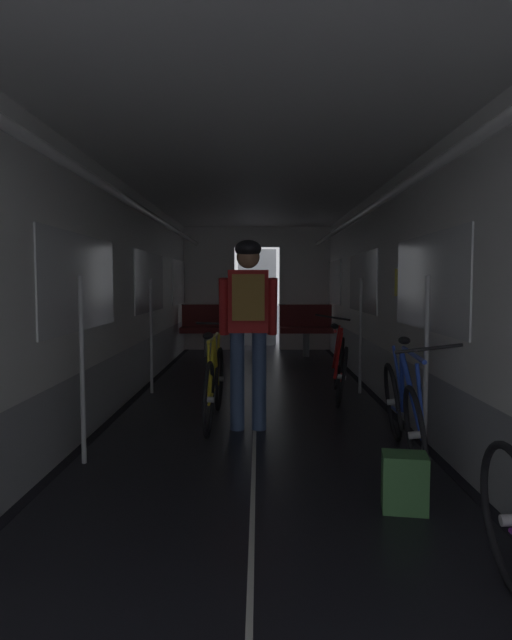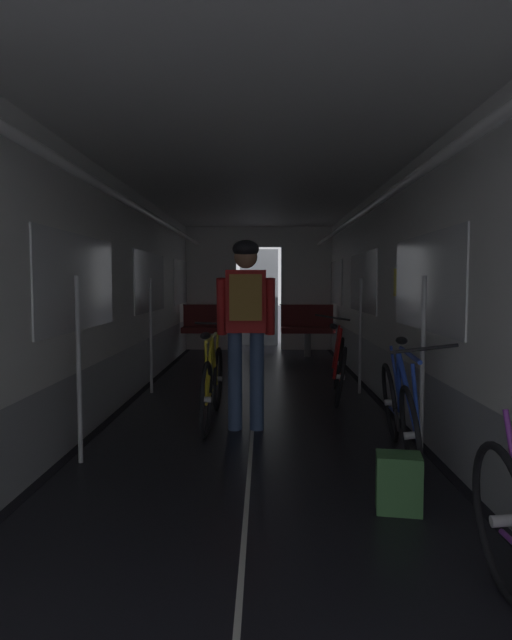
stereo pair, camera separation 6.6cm
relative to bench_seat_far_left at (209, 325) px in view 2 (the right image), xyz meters
The scene contains 8 objects.
train_car_shell 4.70m from the bench_seat_far_left, 78.60° to the right, with size 3.14×12.34×2.57m.
bench_seat_far_left is the anchor object (origin of this frame).
bench_seat_far_right 1.80m from the bench_seat_far_left, ahead, with size 0.98×0.51×0.95m.
bicycle_red 4.10m from the bench_seat_far_left, 62.58° to the right, with size 0.44×1.69×0.96m.
bicycle_blue 6.21m from the bench_seat_far_left, 70.82° to the right, with size 0.44×1.69×0.95m.
person_cyclist_aisle 5.15m from the bench_seat_far_left, 80.53° to the right, with size 0.53×0.40×1.73m.
bicycle_yellow_in_aisle 4.82m from the bench_seat_far_left, 83.91° to the right, with size 0.44×1.69×0.94m.
backpack_on_floor 7.06m from the bench_seat_far_left, 75.18° to the right, with size 0.26×0.20×0.34m, color #3D703D.
Camera 2 is at (0.10, -1.90, 1.35)m, focal length 30.74 mm.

